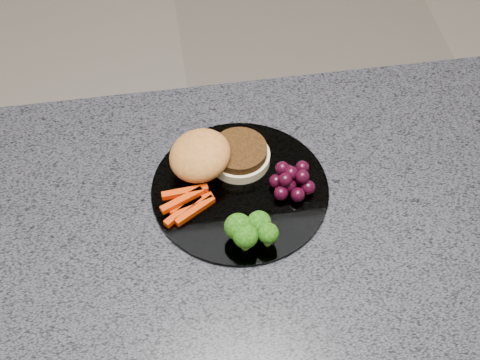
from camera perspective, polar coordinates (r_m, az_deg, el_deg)
countertop at (r=0.96m, az=-0.34°, el=-5.26°), size 1.20×0.60×0.04m
plate at (r=0.98m, az=-0.00°, el=-0.82°), size 0.26×0.26×0.01m
burger at (r=0.99m, az=-2.22°, el=1.97°), size 0.17×0.11×0.05m
carrot_sticks at (r=0.96m, az=-4.57°, el=-1.94°), size 0.08×0.06×0.02m
broccoli at (r=0.90m, az=0.83°, el=-4.25°), size 0.07×0.05×0.05m
grape_bunch at (r=0.97m, az=4.47°, el=0.02°), size 0.06×0.07×0.04m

